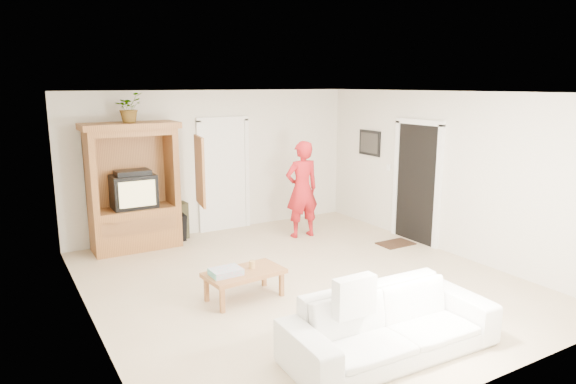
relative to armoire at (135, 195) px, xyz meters
name	(u,v)px	position (x,y,z in m)	size (l,w,h in m)	color
floor	(301,281)	(1.58, -2.66, -0.91)	(6.00, 6.00, 0.00)	tan
ceiling	(302,92)	(1.58, -2.66, 1.69)	(6.00, 6.00, 0.00)	white
wall_back	(215,162)	(1.58, 0.34, 0.39)	(5.50, 5.50, 0.00)	silver
wall_front	(486,251)	(1.58, -5.66, 0.39)	(5.50, 5.50, 0.00)	silver
wall_left	(87,216)	(-1.17, -2.66, 0.39)	(6.00, 6.00, 0.00)	silver
wall_right	(445,173)	(4.33, -2.66, 0.39)	(6.00, 6.00, 0.00)	silver
armoire	(135,195)	(0.00, 0.00, 0.00)	(1.82, 1.14, 2.10)	#9A612F
door_back	(224,176)	(1.73, 0.31, 0.11)	(0.85, 0.05, 2.04)	white
doorway_right	(417,184)	(4.30, -2.06, 0.11)	(0.05, 0.90, 2.04)	black
framed_picture	(370,143)	(4.31, -0.76, 0.69)	(0.03, 0.60, 0.48)	black
doormat	(396,244)	(3.88, -2.06, -0.90)	(0.60, 0.40, 0.02)	#382316
plant	(129,108)	(-0.02, -0.03, 1.43)	(0.43, 0.37, 0.48)	#4C7238
man	(302,189)	(2.73, -0.84, -0.04)	(0.63, 0.41, 1.73)	#AB161C
sofa	(391,324)	(1.31, -4.81, -0.58)	(2.24, 0.88, 0.65)	silver
coffee_table	(244,275)	(0.63, -2.81, -0.59)	(1.04, 0.63, 0.37)	#9A6335
towel	(226,272)	(0.38, -2.81, -0.50)	(0.38, 0.28, 0.08)	#EC4E83
candle	(252,264)	(0.77, -2.76, -0.49)	(0.08, 0.08, 0.10)	tan
backpack_black	(174,229)	(0.63, 0.00, -0.67)	(0.38, 0.23, 0.47)	black
backpack_olive	(177,221)	(0.76, 0.19, -0.58)	(0.34, 0.25, 0.65)	#47442B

